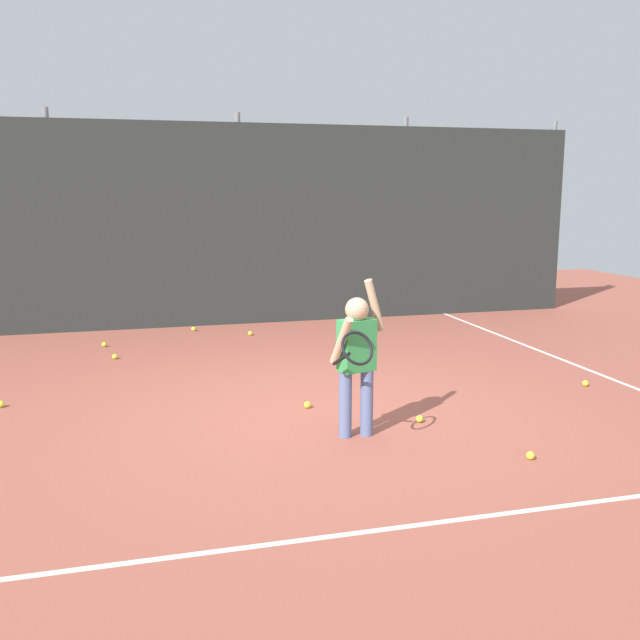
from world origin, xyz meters
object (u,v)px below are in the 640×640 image
tennis_ball_4 (104,344)px  tennis_ball_3 (1,404)px  tennis_ball_2 (530,456)px  tennis_player (357,354)px  tennis_ball_7 (420,419)px  tennis_ball_8 (585,383)px  tennis_ball_0 (194,329)px  tennis_ball_6 (250,333)px  tennis_ball_5 (115,357)px  tennis_ball_1 (307,405)px

tennis_ball_4 → tennis_ball_3: bearing=-109.4°
tennis_ball_2 → tennis_ball_3: size_ratio=1.00×
tennis_player → tennis_ball_4: bearing=100.8°
tennis_ball_7 → tennis_ball_8: 2.29m
tennis_player → tennis_ball_7: size_ratio=20.46×
tennis_ball_4 → tennis_ball_7: 4.94m
tennis_ball_0 → tennis_ball_7: same height
tennis_ball_6 → tennis_ball_7: size_ratio=1.00×
tennis_player → tennis_ball_7: (0.68, 0.21, -0.69)m
tennis_ball_5 → tennis_ball_8: size_ratio=1.00×
tennis_player → tennis_ball_5: (-2.03, 3.47, -0.69)m
tennis_player → tennis_ball_7: tennis_player is taller
tennis_ball_1 → tennis_ball_4: bearing=120.6°
tennis_player → tennis_ball_1: 1.15m
tennis_ball_6 → tennis_ball_2: bearing=-76.1°
tennis_ball_3 → tennis_ball_4: (0.90, 2.54, 0.00)m
tennis_ball_4 → tennis_ball_5: same height
tennis_ball_0 → tennis_ball_3: same height
tennis_ball_4 → tennis_ball_6: (2.02, 0.23, 0.00)m
tennis_ball_2 → tennis_ball_4: size_ratio=1.00×
tennis_ball_2 → tennis_ball_4: bearing=123.3°
tennis_player → tennis_ball_3: tennis_player is taller
tennis_ball_8 → tennis_ball_4: bearing=146.2°
tennis_ball_5 → tennis_ball_6: bearing=27.9°
tennis_ball_1 → tennis_ball_2: same height
tennis_ball_4 → tennis_ball_8: (5.05, -3.38, 0.00)m
tennis_ball_7 → tennis_ball_2: bearing=-65.5°
tennis_ball_2 → tennis_ball_8: (1.71, 1.72, 0.00)m
tennis_ball_5 → tennis_ball_7: 4.24m
tennis_ball_0 → tennis_ball_8: 5.62m
tennis_player → tennis_ball_0: (-0.92, 5.01, -0.69)m
tennis_player → tennis_ball_7: bearing=0.5°
tennis_ball_2 → tennis_ball_7: bearing=114.5°
tennis_ball_3 → tennis_ball_6: same height
tennis_ball_1 → tennis_ball_8: size_ratio=1.00×
tennis_ball_7 → tennis_ball_6: bearing=101.1°
tennis_ball_6 → tennis_ball_1: bearing=-90.8°
tennis_player → tennis_ball_0: 5.14m
tennis_ball_2 → tennis_ball_6: size_ratio=1.00×
tennis_ball_0 → tennis_ball_7: bearing=-71.6°
tennis_player → tennis_ball_3: (-3.08, 1.69, -0.69)m
tennis_player → tennis_ball_6: tennis_player is taller
tennis_ball_1 → tennis_ball_5: same height
tennis_ball_4 → tennis_ball_5: bearing=-79.1°
tennis_ball_0 → tennis_ball_7: 5.06m
tennis_ball_1 → tennis_ball_4: (-1.98, 3.35, 0.00)m
tennis_ball_4 → tennis_ball_6: size_ratio=1.00×
tennis_player → tennis_ball_5: size_ratio=20.46×
tennis_ball_1 → tennis_ball_3: size_ratio=1.00×
tennis_player → tennis_ball_6: bearing=75.6°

